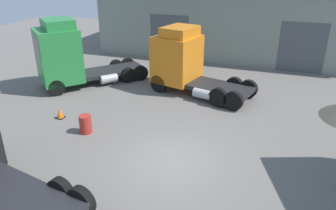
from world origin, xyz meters
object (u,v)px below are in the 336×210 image
object	(u,v)px
tractor_unit_green	(67,56)
traffic_cone	(60,114)
oil_drum	(86,124)
tractor_unit_orange	(183,61)

from	to	relation	value
tractor_unit_green	traffic_cone	bearing A→B (deg)	68.88
oil_drum	traffic_cone	distance (m)	2.32
tractor_unit_orange	traffic_cone	distance (m)	7.86
tractor_unit_green	tractor_unit_orange	bearing A→B (deg)	145.62
oil_drum	tractor_unit_orange	bearing A→B (deg)	68.51
oil_drum	traffic_cone	world-z (taller)	oil_drum
oil_drum	tractor_unit_green	bearing A→B (deg)	130.72
tractor_unit_orange	oil_drum	size ratio (longest dim) A/B	7.42
tractor_unit_orange	oil_drum	world-z (taller)	tractor_unit_orange
tractor_unit_orange	traffic_cone	xyz separation A→B (m)	(-4.84, -5.98, -1.61)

